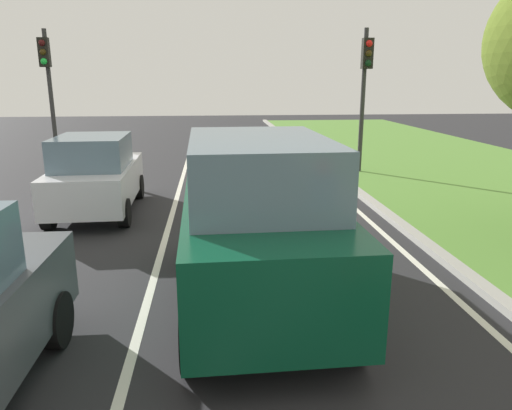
# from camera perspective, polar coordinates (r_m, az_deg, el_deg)

# --- Properties ---
(ground_plane) EXTENTS (60.00, 60.00, 0.00)m
(ground_plane) POSITION_cam_1_polar(r_m,az_deg,el_deg) (11.29, -6.35, -0.51)
(ground_plane) COLOR #262628
(lane_line_center) EXTENTS (0.12, 32.00, 0.01)m
(lane_line_center) POSITION_cam_1_polar(r_m,az_deg,el_deg) (11.33, -9.89, -0.58)
(lane_line_center) COLOR silver
(lane_line_center) RESTS_ON ground
(lane_line_right_edge) EXTENTS (0.12, 32.00, 0.01)m
(lane_line_right_edge) POSITION_cam_1_polar(r_m,az_deg,el_deg) (11.78, 11.44, -0.06)
(lane_line_right_edge) COLOR silver
(lane_line_right_edge) RESTS_ON ground
(curb_right) EXTENTS (0.24, 48.00, 0.12)m
(curb_right) POSITION_cam_1_polar(r_m,az_deg,el_deg) (11.91, 13.76, 0.26)
(curb_right) COLOR #9E9B93
(curb_right) RESTS_ON ground
(car_suv_ahead) EXTENTS (2.05, 4.54, 2.28)m
(car_suv_ahead) POSITION_cam_1_polar(r_m,az_deg,el_deg) (6.28, 0.18, -1.88)
(car_suv_ahead) COLOR #0C472D
(car_suv_ahead) RESTS_ON ground
(car_hatchback_far) EXTENTS (1.82, 3.74, 1.78)m
(car_hatchback_far) POSITION_cam_1_polar(r_m,az_deg,el_deg) (11.34, -18.67, 3.44)
(car_hatchback_far) COLOR silver
(car_hatchback_far) RESTS_ON ground
(traffic_light_near_right) EXTENTS (0.32, 0.50, 4.49)m
(traffic_light_near_right) POSITION_cam_1_polar(r_m,az_deg,el_deg) (15.60, 12.96, 14.63)
(traffic_light_near_right) COLOR #2D2D2D
(traffic_light_near_right) RESTS_ON ground
(traffic_light_overhead_left) EXTENTS (0.32, 0.50, 4.54)m
(traffic_light_overhead_left) POSITION_cam_1_polar(r_m,az_deg,el_deg) (17.31, -23.73, 13.92)
(traffic_light_overhead_left) COLOR #2D2D2D
(traffic_light_overhead_left) RESTS_ON ground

